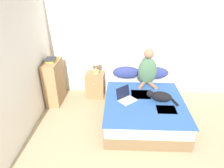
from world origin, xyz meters
The scene contains 12 objects.
wall_back centered at (0.00, 3.04, 1.27)m, with size 5.03×0.05×2.55m.
wall_side centered at (-2.04, 1.51, 1.27)m, with size 0.05×4.01×2.55m.
bed centered at (0.01, 2.01, 0.22)m, with size 1.44×1.90×0.44m.
pillow_near centered at (-0.30, 2.82, 0.58)m, with size 0.61×0.25×0.26m.
pillow_far centered at (0.33, 2.82, 0.58)m, with size 0.61×0.25×0.26m.
person_sitting centered at (0.12, 2.54, 0.77)m, with size 0.39×0.38×0.77m.
cat_tabby centered at (0.28, 1.86, 0.54)m, with size 0.55×0.30×0.20m.
laptop_open centered at (-0.33, 1.88, 0.49)m, with size 0.40×0.40×0.23m.
nightstand centered at (-1.01, 2.77, 0.28)m, with size 0.41×0.42×0.55m.
table_lamp centered at (-0.97, 2.78, 0.84)m, with size 0.24×0.24×0.43m.
bookshelf centered at (-1.84, 2.49, 0.47)m, with size 0.28×0.64×0.93m.
book_stack_top centered at (-1.85, 2.49, 0.97)m, with size 0.21×0.23×0.08m.
Camera 1 is at (-0.46, -1.25, 2.40)m, focal length 32.00 mm.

